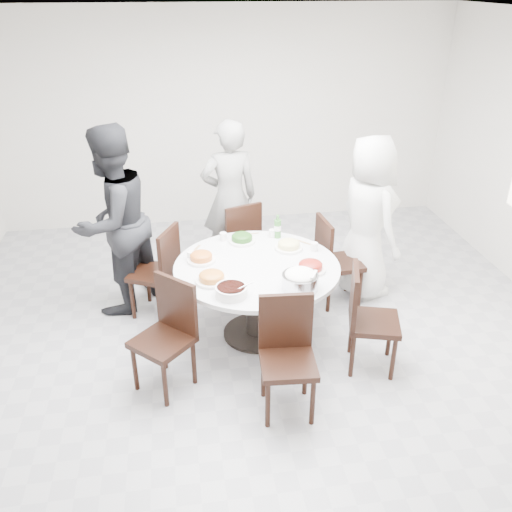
{
  "coord_description": "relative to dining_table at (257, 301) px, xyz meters",
  "views": [
    {
      "loc": [
        -0.68,
        -4.09,
        3.06
      ],
      "look_at": [
        -0.02,
        0.2,
        0.82
      ],
      "focal_mm": 38.0,
      "sensor_mm": 36.0,
      "label": 1
    }
  ],
  "objects": [
    {
      "name": "dining_table",
      "position": [
        0.0,
        0.0,
        0.0
      ],
      "size": [
        1.5,
        1.5,
        0.75
      ],
      "primitive_type": "cylinder",
      "color": "silver",
      "rests_on": "floor"
    },
    {
      "name": "tea_cups",
      "position": [
        -0.03,
        0.63,
        0.42
      ],
      "size": [
        0.07,
        0.07,
        0.08
      ],
      "primitive_type": "cylinder",
      "color": "white",
      "rests_on": "dining_table"
    },
    {
      "name": "dish_greens",
      "position": [
        -0.07,
        0.5,
        0.41
      ],
      "size": [
        0.26,
        0.26,
        0.07
      ],
      "primitive_type": "cylinder",
      "color": "white",
      "rests_on": "dining_table"
    },
    {
      "name": "dish_tofu",
      "position": [
        -0.43,
        -0.23,
        0.41
      ],
      "size": [
        0.28,
        0.28,
        0.07
      ],
      "primitive_type": "cylinder",
      "color": "white",
      "rests_on": "dining_table"
    },
    {
      "name": "dish_redbrown",
      "position": [
        0.45,
        -0.17,
        0.41
      ],
      "size": [
        0.27,
        0.27,
        0.07
      ],
      "primitive_type": "cylinder",
      "color": "white",
      "rests_on": "dining_table"
    },
    {
      "name": "ceiling",
      "position": [
        0.02,
        -0.15,
        2.42
      ],
      "size": [
        6.0,
        6.0,
        0.01
      ],
      "primitive_type": "cube",
      "color": "white",
      "rests_on": "ground"
    },
    {
      "name": "chair_ne",
      "position": [
        0.94,
        0.47,
        0.1
      ],
      "size": [
        0.46,
        0.46,
        0.95
      ],
      "primitive_type": "cube",
      "rotation": [
        0.0,
        0.0,
        1.66
      ],
      "color": "black",
      "rests_on": "floor"
    },
    {
      "name": "diner_middle",
      "position": [
        -0.09,
        1.39,
        0.5
      ],
      "size": [
        0.69,
        0.5,
        1.75
      ],
      "primitive_type": "imported",
      "rotation": [
        0.0,
        0.0,
        3.27
      ],
      "color": "black",
      "rests_on": "floor"
    },
    {
      "name": "chair_sw",
      "position": [
        -0.87,
        -0.62,
        0.1
      ],
      "size": [
        0.59,
        0.59,
        0.95
      ],
      "primitive_type": "cube",
      "rotation": [
        0.0,
        0.0,
        5.51
      ],
      "color": "black",
      "rests_on": "floor"
    },
    {
      "name": "floor",
      "position": [
        0.02,
        -0.15,
        -0.38
      ],
      "size": [
        6.0,
        6.0,
        0.01
      ],
      "primitive_type": "cube",
      "color": "#A3A3A8",
      "rests_on": "ground"
    },
    {
      "name": "chair_n",
      "position": [
        -0.06,
        1.13,
        0.1
      ],
      "size": [
        0.54,
        0.54,
        0.95
      ],
      "primitive_type": "cube",
      "rotation": [
        0.0,
        0.0,
        3.49
      ],
      "color": "black",
      "rests_on": "floor"
    },
    {
      "name": "chair_se",
      "position": [
        0.91,
        -0.62,
        0.1
      ],
      "size": [
        0.52,
        0.52,
        0.95
      ],
      "primitive_type": "cube",
      "rotation": [
        0.0,
        0.0,
        7.57
      ],
      "color": "black",
      "rests_on": "floor"
    },
    {
      "name": "beverage_bottle",
      "position": [
        0.29,
        0.55,
        0.5
      ],
      "size": [
        0.07,
        0.07,
        0.24
      ],
      "primitive_type": "cylinder",
      "color": "#34742E",
      "rests_on": "dining_table"
    },
    {
      "name": "chopsticks",
      "position": [
        0.02,
        0.62,
        0.38
      ],
      "size": [
        0.24,
        0.04,
        0.01
      ],
      "primitive_type": null,
      "color": "tan",
      "rests_on": "dining_table"
    },
    {
      "name": "diner_right",
      "position": [
        1.26,
        0.64,
        0.49
      ],
      "size": [
        0.75,
        0.96,
        1.72
      ],
      "primitive_type": "imported",
      "rotation": [
        0.0,
        0.0,
        1.85
      ],
      "color": "silver",
      "rests_on": "floor"
    },
    {
      "name": "soup_bowl",
      "position": [
        -0.29,
        -0.48,
        0.42
      ],
      "size": [
        0.26,
        0.26,
        0.08
      ],
      "primitive_type": "cylinder",
      "color": "white",
      "rests_on": "dining_table"
    },
    {
      "name": "dish_pale",
      "position": [
        0.35,
        0.28,
        0.41
      ],
      "size": [
        0.27,
        0.27,
        0.07
      ],
      "primitive_type": "cylinder",
      "color": "white",
      "rests_on": "dining_table"
    },
    {
      "name": "diner_left",
      "position": [
        -1.3,
        0.74,
        0.57
      ],
      "size": [
        1.14,
        1.17,
        1.89
      ],
      "primitive_type": "imported",
      "rotation": [
        0.0,
        0.0,
        4.03
      ],
      "color": "black",
      "rests_on": "floor"
    },
    {
      "name": "dish_orange",
      "position": [
        -0.49,
        0.16,
        0.41
      ],
      "size": [
        0.26,
        0.26,
        0.07
      ],
      "primitive_type": "cylinder",
      "color": "white",
      "rests_on": "dining_table"
    },
    {
      "name": "wall_back",
      "position": [
        0.02,
        2.85,
        1.02
      ],
      "size": [
        6.0,
        0.01,
        2.8
      ],
      "primitive_type": "cube",
      "color": "silver",
      "rests_on": "ground"
    },
    {
      "name": "chair_s",
      "position": [
        0.08,
        -1.04,
        0.1
      ],
      "size": [
        0.45,
        0.45,
        0.95
      ],
      "primitive_type": "cube",
      "rotation": [
        0.0,
        0.0,
        6.21
      ],
      "color": "black",
      "rests_on": "floor"
    },
    {
      "name": "chair_nw",
      "position": [
        -0.95,
        0.54,
        0.1
      ],
      "size": [
        0.56,
        0.56,
        0.95
      ],
      "primitive_type": "cube",
      "rotation": [
        0.0,
        0.0,
        4.27
      ],
      "color": "black",
      "rests_on": "floor"
    },
    {
      "name": "rice_bowl",
      "position": [
        0.29,
        -0.46,
        0.44
      ],
      "size": [
        0.31,
        0.31,
        0.13
      ],
      "primitive_type": "cylinder",
      "color": "silver",
      "rests_on": "dining_table"
    }
  ]
}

